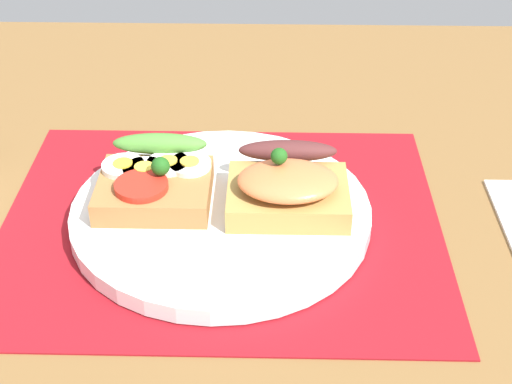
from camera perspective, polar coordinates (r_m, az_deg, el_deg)
The scene contains 5 objects.
ground_plane at distance 66.05cm, azimuth -2.61°, elevation -3.49°, with size 120.00×90.00×3.20cm, color brown.
placemat at distance 64.98cm, azimuth -2.65°, elevation -2.28°, with size 37.79×31.06×0.30cm, color maroon.
plate at distance 64.43cm, azimuth -2.67°, elevation -1.62°, with size 25.66×25.66×1.54cm, color white.
sandwich_egg_tomato at distance 64.91cm, azimuth -7.69°, elevation 0.91°, with size 9.56×9.64×4.31cm.
sandwich_salmon at distance 62.92cm, azimuth 2.43°, elevation 0.45°, with size 10.18×9.29×5.45cm.
Camera 1 is at (4.17, -51.76, 39.21)cm, focal length 52.57 mm.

